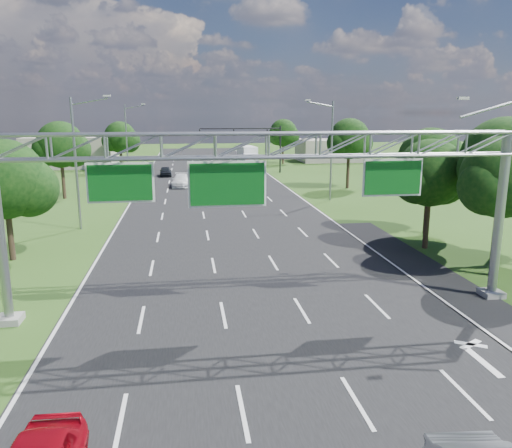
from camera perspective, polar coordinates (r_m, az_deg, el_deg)
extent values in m
plane|color=#284815|center=(40.53, -3.25, -0.06)|extent=(220.00, 220.00, 0.00)
cube|color=black|center=(40.53, -3.25, -0.06)|extent=(18.00, 180.00, 0.02)
cube|color=black|center=(28.44, 20.85, -6.43)|extent=(3.00, 30.00, 0.02)
cube|color=gray|center=(27.44, 25.28, -7.18)|extent=(1.00, 1.00, 0.30)
cylinder|color=gray|center=(26.47, 26.06, 0.71)|extent=(0.44, 0.44, 8.00)
cube|color=gray|center=(24.36, -26.32, -9.74)|extent=(1.00, 1.00, 0.30)
cylinder|color=gray|center=(23.27, -27.24, -0.90)|extent=(0.40, 0.40, 8.00)
cylinder|color=gray|center=(25.36, 24.87, 11.76)|extent=(2.54, 0.12, 0.79)
cube|color=beige|center=(24.75, 22.58, 13.13)|extent=(0.50, 0.22, 0.12)
cube|color=white|center=(21.75, -15.23, 4.58)|extent=(2.80, 0.05, 1.70)
cube|color=#0A5116|center=(21.69, -15.25, 4.56)|extent=(2.62, 0.05, 1.52)
cube|color=white|center=(21.67, -3.29, 4.58)|extent=(3.40, 0.05, 2.00)
cube|color=#0A5116|center=(21.61, -3.27, 4.55)|extent=(3.22, 0.05, 1.82)
cube|color=white|center=(23.50, 15.33, 5.14)|extent=(2.80, 0.05, 1.70)
cube|color=#0A5116|center=(23.44, 15.39, 5.12)|extent=(2.62, 0.05, 1.52)
cylinder|color=black|center=(75.96, 2.79, 8.53)|extent=(0.24, 0.24, 7.00)
cylinder|color=black|center=(74.90, -1.78, 10.85)|extent=(12.00, 0.18, 0.18)
imported|color=black|center=(74.50, -6.44, 10.35)|extent=(0.18, 0.22, 1.10)
imported|color=black|center=(74.82, -2.55, 10.42)|extent=(0.18, 0.22, 1.10)
imported|color=black|center=(75.47, 1.29, 10.45)|extent=(0.18, 0.22, 1.10)
cylinder|color=gray|center=(40.44, -19.90, 6.36)|extent=(0.20, 0.20, 10.00)
cylinder|color=gray|center=(40.02, -18.55, 13.16)|extent=(2.78, 0.12, 0.60)
cube|color=beige|center=(39.82, -16.69, 13.86)|extent=(0.55, 0.22, 0.12)
cylinder|color=gray|center=(74.96, -14.57, 9.24)|extent=(0.20, 0.20, 10.00)
cylinder|color=gray|center=(74.73, -13.76, 12.88)|extent=(2.78, 0.12, 0.60)
cube|color=beige|center=(74.63, -12.76, 13.24)|extent=(0.55, 0.22, 0.12)
cylinder|color=gray|center=(51.72, 8.63, 8.17)|extent=(0.20, 0.20, 10.00)
cylinder|color=gray|center=(51.23, 7.37, 13.42)|extent=(2.78, 0.12, 0.60)
cube|color=beige|center=(50.91, 5.93, 13.92)|extent=(0.55, 0.22, 0.12)
cylinder|color=#2D2116|center=(30.44, 25.68, -1.96)|extent=(0.36, 0.36, 3.74)
sphere|color=black|center=(29.82, 26.34, 4.81)|extent=(4.40, 4.40, 4.40)
sphere|color=black|center=(29.08, 24.97, 3.90)|extent=(3.08, 3.08, 3.08)
cylinder|color=#2D2116|center=(33.92, 25.76, -0.20)|extent=(0.36, 0.36, 4.18)
sphere|color=black|center=(33.34, 26.43, 6.67)|extent=(5.00, 5.00, 5.00)
sphere|color=black|center=(32.52, 25.00, 5.80)|extent=(3.50, 3.50, 3.50)
cylinder|color=#2D2116|center=(35.02, 18.91, 0.01)|extent=(0.36, 0.36, 3.30)
sphere|color=black|center=(34.48, 19.31, 5.55)|extent=(4.40, 4.40, 4.40)
sphere|color=black|center=(35.41, 20.54, 4.73)|extent=(3.30, 3.30, 3.30)
sphere|color=black|center=(33.82, 17.99, 4.77)|extent=(3.08, 3.08, 3.08)
cylinder|color=#2D2116|center=(39.38, 18.92, 1.51)|extent=(0.36, 0.36, 3.52)
sphere|color=black|center=(38.89, 19.30, 6.84)|extent=(4.80, 4.80, 4.80)
sphere|color=black|center=(39.86, 20.52, 6.00)|extent=(3.60, 3.60, 3.60)
sphere|color=black|center=(38.18, 18.01, 6.11)|extent=(3.36, 3.36, 3.36)
cylinder|color=#2D2116|center=(33.98, -26.25, -1.18)|extent=(0.36, 0.36, 3.08)
sphere|color=black|center=(33.41, -26.83, 4.60)|extent=(4.80, 4.80, 4.80)
sphere|color=black|center=(33.50, -24.57, 3.79)|extent=(3.60, 3.60, 3.60)
cylinder|color=#2D2116|center=(56.31, -21.15, 4.61)|extent=(0.36, 0.36, 3.74)
sphere|color=black|center=(55.96, -21.46, 8.45)|extent=(4.80, 4.80, 4.80)
sphere|color=black|center=(56.13, -20.12, 7.95)|extent=(3.60, 3.60, 3.60)
sphere|color=black|center=(55.96, -22.57, 7.86)|extent=(3.36, 3.36, 3.36)
cylinder|color=#2D2116|center=(80.32, -15.13, 7.01)|extent=(0.36, 0.36, 3.30)
sphere|color=black|center=(80.08, -15.28, 9.55)|extent=(4.80, 4.80, 4.80)
sphere|color=black|center=(80.37, -14.36, 9.18)|extent=(3.60, 3.60, 3.60)
sphere|color=black|center=(79.95, -16.06, 9.15)|extent=(3.36, 3.36, 3.36)
cylinder|color=#2D2116|center=(60.95, 10.46, 5.90)|extent=(0.36, 0.36, 3.96)
sphere|color=black|center=(60.64, 10.61, 9.56)|extent=(4.80, 4.80, 4.80)
sphere|color=black|center=(61.44, 11.54, 9.00)|extent=(3.60, 3.60, 3.60)
sphere|color=black|center=(60.04, 9.69, 9.11)|extent=(3.36, 3.36, 3.36)
cylinder|color=#2D2116|center=(89.39, 3.10, 8.01)|extent=(0.36, 0.36, 3.52)
sphere|color=black|center=(89.17, 3.13, 10.37)|extent=(4.80, 4.80, 4.80)
sphere|color=black|center=(89.83, 3.84, 9.99)|extent=(3.60, 3.60, 3.60)
sphere|color=black|center=(88.69, 2.47, 10.06)|extent=(3.36, 3.36, 3.36)
cube|color=gray|center=(89.61, -20.33, 7.74)|extent=(14.00, 10.00, 5.00)
cube|color=gray|center=(95.64, 8.59, 8.34)|extent=(12.00, 9.00, 4.00)
imported|color=white|center=(62.14, -8.56, 4.94)|extent=(2.35, 5.20, 1.48)
imported|color=black|center=(70.84, -4.66, 5.91)|extent=(2.59, 4.97, 1.34)
imported|color=black|center=(72.84, -10.30, 5.93)|extent=(1.82, 4.05, 1.35)
imported|color=silver|center=(70.15, -3.33, 5.99)|extent=(1.87, 5.05, 1.65)
cube|color=white|center=(87.91, -1.03, 7.89)|extent=(3.03, 6.29, 3.04)
cube|color=silver|center=(83.75, -0.66, 7.28)|extent=(2.54, 2.45, 2.23)
cylinder|color=black|center=(83.87, -1.44, 6.87)|extent=(0.35, 1.01, 1.01)
cylinder|color=black|center=(84.16, 0.08, 6.89)|extent=(0.35, 1.01, 1.01)
cylinder|color=black|center=(89.88, -1.90, 7.25)|extent=(0.35, 1.01, 1.01)
cylinder|color=black|center=(90.15, -0.48, 7.27)|extent=(0.35, 1.01, 1.01)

